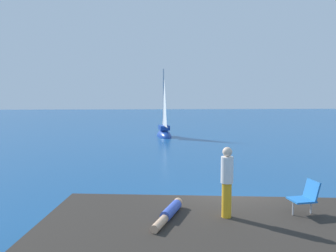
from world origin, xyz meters
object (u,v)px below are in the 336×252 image
person_sunbather (169,212)px  sailboat_near (164,132)px  beach_chair (306,196)px  person_standing (227,180)px

person_sunbather → sailboat_near: bearing=-160.3°
beach_chair → person_standing: bearing=-6.0°
person_standing → beach_chair: person_standing is taller
person_standing → person_sunbather: bearing=150.7°
sailboat_near → person_sunbather: bearing=171.2°
person_sunbather → beach_chair: (3.20, 0.01, 0.33)m
person_sunbather → person_standing: (1.30, -0.06, 0.75)m
beach_chair → sailboat_near: bearing=-92.9°
sailboat_near → beach_chair: sailboat_near is taller
person_sunbather → person_standing: person_standing is taller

